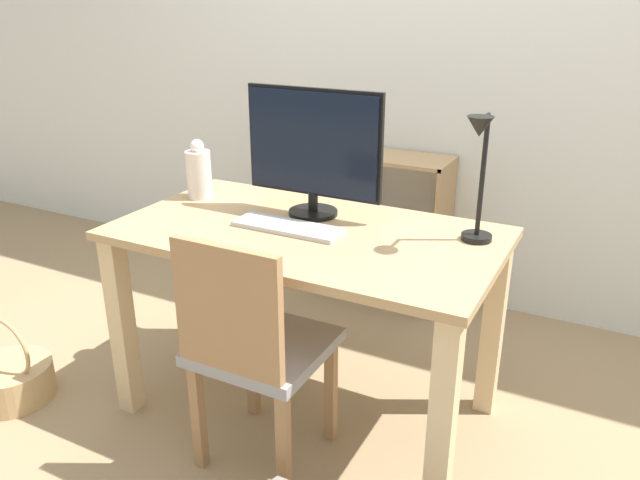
{
  "coord_description": "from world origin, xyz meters",
  "views": [
    {
      "loc": [
        0.96,
        -1.75,
        1.49
      ],
      "look_at": [
        0.0,
        0.1,
        0.66
      ],
      "focal_mm": 35.0,
      "sensor_mm": 36.0,
      "label": 1
    }
  ],
  "objects_px": {
    "monitor": "(313,147)",
    "bookshelf": "(329,224)",
    "basket": "(12,379)",
    "chair": "(253,345)",
    "vase": "(199,172)",
    "desk_lamp": "(479,168)",
    "keyboard": "(288,227)"
  },
  "relations": [
    {
      "from": "bookshelf",
      "to": "chair",
      "type": "bearing_deg",
      "value": -72.96
    },
    {
      "from": "desk_lamp",
      "to": "chair",
      "type": "xyz_separation_m",
      "value": [
        -0.55,
        -0.46,
        -0.53
      ]
    },
    {
      "from": "keyboard",
      "to": "basket",
      "type": "height_order",
      "value": "keyboard"
    },
    {
      "from": "bookshelf",
      "to": "vase",
      "type": "bearing_deg",
      "value": -97.98
    },
    {
      "from": "vase",
      "to": "desk_lamp",
      "type": "relative_size",
      "value": 0.55
    },
    {
      "from": "chair",
      "to": "basket",
      "type": "relative_size",
      "value": 2.38
    },
    {
      "from": "monitor",
      "to": "desk_lamp",
      "type": "bearing_deg",
      "value": -3.39
    },
    {
      "from": "vase",
      "to": "basket",
      "type": "distance_m",
      "value": 1.09
    },
    {
      "from": "monitor",
      "to": "bookshelf",
      "type": "bearing_deg",
      "value": 113.07
    },
    {
      "from": "monitor",
      "to": "keyboard",
      "type": "bearing_deg",
      "value": -91.15
    },
    {
      "from": "vase",
      "to": "desk_lamp",
      "type": "xyz_separation_m",
      "value": [
        1.09,
        -0.01,
        0.16
      ]
    },
    {
      "from": "monitor",
      "to": "basket",
      "type": "xyz_separation_m",
      "value": [
        -1.01,
        -0.63,
        -0.9
      ]
    },
    {
      "from": "vase",
      "to": "chair",
      "type": "relative_size",
      "value": 0.28
    },
    {
      "from": "monitor",
      "to": "bookshelf",
      "type": "distance_m",
      "value": 1.14
    },
    {
      "from": "desk_lamp",
      "to": "basket",
      "type": "relative_size",
      "value": 1.2
    },
    {
      "from": "keyboard",
      "to": "bookshelf",
      "type": "relative_size",
      "value": 0.42
    },
    {
      "from": "chair",
      "to": "bookshelf",
      "type": "xyz_separation_m",
      "value": [
        -0.42,
        1.36,
        -0.11
      ]
    },
    {
      "from": "chair",
      "to": "bookshelf",
      "type": "distance_m",
      "value": 1.43
    },
    {
      "from": "monitor",
      "to": "basket",
      "type": "bearing_deg",
      "value": -148.0
    },
    {
      "from": "keyboard",
      "to": "chair",
      "type": "relative_size",
      "value": 0.46
    },
    {
      "from": "monitor",
      "to": "desk_lamp",
      "type": "height_order",
      "value": "monitor"
    },
    {
      "from": "keyboard",
      "to": "monitor",
      "type": "bearing_deg",
      "value": 88.85
    },
    {
      "from": "vase",
      "to": "monitor",
      "type": "bearing_deg",
      "value": 2.86
    },
    {
      "from": "keyboard",
      "to": "bookshelf",
      "type": "xyz_separation_m",
      "value": [
        -0.37,
        1.05,
        -0.39
      ]
    },
    {
      "from": "desk_lamp",
      "to": "basket",
      "type": "xyz_separation_m",
      "value": [
        -1.6,
        -0.59,
        -0.91
      ]
    },
    {
      "from": "keyboard",
      "to": "desk_lamp",
      "type": "bearing_deg",
      "value": 13.42
    },
    {
      "from": "desk_lamp",
      "to": "basket",
      "type": "bearing_deg",
      "value": -159.66
    },
    {
      "from": "monitor",
      "to": "bookshelf",
      "type": "xyz_separation_m",
      "value": [
        -0.37,
        0.87,
        -0.64
      ]
    },
    {
      "from": "desk_lamp",
      "to": "monitor",
      "type": "bearing_deg",
      "value": 176.61
    },
    {
      "from": "basket",
      "to": "bookshelf",
      "type": "bearing_deg",
      "value": 66.97
    },
    {
      "from": "chair",
      "to": "vase",
      "type": "bearing_deg",
      "value": 149.03
    },
    {
      "from": "vase",
      "to": "bookshelf",
      "type": "height_order",
      "value": "vase"
    }
  ]
}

